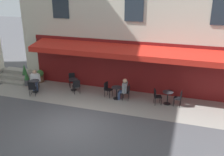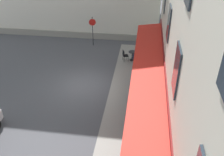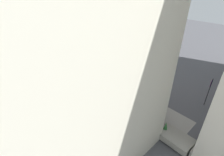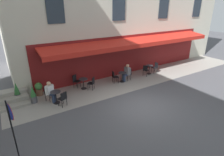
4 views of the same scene
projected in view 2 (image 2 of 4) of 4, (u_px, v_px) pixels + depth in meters
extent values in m
plane|color=#4C4C51|center=(84.00, 85.00, 16.98)|extent=(70.00, 70.00, 0.00)
cube|color=gray|center=(131.00, 122.00, 13.85)|extent=(20.50, 3.20, 0.01)
cube|color=maroon|center=(162.00, 98.00, 13.03)|extent=(16.00, 0.06, 3.20)
cube|color=red|center=(148.00, 77.00, 12.46)|extent=(15.00, 1.70, 0.36)
cube|color=red|center=(131.00, 79.00, 12.68)|extent=(15.00, 0.04, 0.28)
cube|color=#232D38|center=(176.00, 70.00, 8.32)|extent=(1.10, 0.06, 1.70)
cube|color=#232D38|center=(169.00, 23.00, 12.25)|extent=(1.10, 0.06, 1.70)
cube|color=gray|center=(68.00, 34.00, 23.90)|extent=(0.12, 17.00, 0.60)
cube|color=gray|center=(148.00, 47.00, 22.00)|extent=(2.40, 1.40, 0.15)
cube|color=gray|center=(152.00, 46.00, 21.88)|extent=(2.40, 1.05, 0.30)
cube|color=gray|center=(156.00, 44.00, 21.76)|extent=(2.40, 0.70, 0.45)
cylinder|color=black|center=(143.00, 75.00, 18.10)|extent=(0.40, 0.40, 0.03)
cylinder|color=black|center=(144.00, 71.00, 17.92)|extent=(0.06, 0.06, 0.72)
cylinder|color=#2D2D33|center=(144.00, 66.00, 17.72)|extent=(0.60, 0.60, 0.03)
cylinder|color=black|center=(141.00, 75.00, 17.69)|extent=(0.03, 0.03, 0.45)
cylinder|color=black|center=(138.00, 73.00, 17.92)|extent=(0.03, 0.03, 0.45)
cylinder|color=black|center=(138.00, 76.00, 17.52)|extent=(0.03, 0.03, 0.45)
cylinder|color=black|center=(134.00, 74.00, 17.75)|extent=(0.03, 0.03, 0.45)
cube|color=black|center=(138.00, 72.00, 17.59)|extent=(0.57, 0.57, 0.04)
cube|color=black|center=(136.00, 69.00, 17.38)|extent=(0.32, 0.31, 0.42)
cylinder|color=black|center=(147.00, 70.00, 18.26)|extent=(0.03, 0.03, 0.45)
cylinder|color=black|center=(149.00, 72.00, 18.00)|extent=(0.03, 0.03, 0.45)
cylinder|color=black|center=(151.00, 69.00, 18.39)|extent=(0.03, 0.03, 0.45)
cylinder|color=black|center=(153.00, 71.00, 18.13)|extent=(0.03, 0.03, 0.45)
cube|color=black|center=(150.00, 68.00, 18.07)|extent=(0.55, 0.55, 0.04)
cube|color=black|center=(153.00, 64.00, 18.01)|extent=(0.35, 0.26, 0.42)
cylinder|color=black|center=(135.00, 99.00, 15.64)|extent=(0.40, 0.40, 0.03)
cylinder|color=black|center=(135.00, 94.00, 15.46)|extent=(0.06, 0.06, 0.72)
cylinder|color=#2D2D33|center=(136.00, 89.00, 15.26)|extent=(0.60, 0.60, 0.03)
cylinder|color=black|center=(134.00, 92.00, 15.88)|extent=(0.03, 0.03, 0.45)
cylinder|color=black|center=(140.00, 93.00, 15.78)|extent=(0.03, 0.03, 0.45)
cylinder|color=black|center=(136.00, 89.00, 16.15)|extent=(0.03, 0.03, 0.45)
cylinder|color=black|center=(141.00, 90.00, 16.05)|extent=(0.03, 0.03, 0.45)
cube|color=black|center=(138.00, 88.00, 15.84)|extent=(0.48, 0.48, 0.04)
cube|color=black|center=(139.00, 83.00, 15.86)|extent=(0.13, 0.40, 0.42)
cylinder|color=black|center=(138.00, 100.00, 15.20)|extent=(0.03, 0.03, 0.45)
cylinder|color=black|center=(133.00, 99.00, 15.21)|extent=(0.03, 0.03, 0.45)
cylinder|color=black|center=(139.00, 103.00, 14.91)|extent=(0.03, 0.03, 0.45)
cylinder|color=black|center=(133.00, 103.00, 14.93)|extent=(0.03, 0.03, 0.45)
cube|color=black|center=(136.00, 98.00, 14.93)|extent=(0.43, 0.43, 0.04)
cube|color=black|center=(136.00, 97.00, 14.66)|extent=(0.08, 0.40, 0.42)
cylinder|color=black|center=(136.00, 132.00, 13.15)|extent=(0.40, 0.40, 0.03)
cylinder|color=black|center=(136.00, 127.00, 12.97)|extent=(0.06, 0.06, 0.72)
cylinder|color=#2D2D33|center=(137.00, 121.00, 12.77)|extent=(0.60, 0.60, 0.03)
cylinder|color=black|center=(131.00, 124.00, 13.33)|extent=(0.03, 0.03, 0.45)
cylinder|color=black|center=(137.00, 123.00, 13.39)|extent=(0.03, 0.03, 0.45)
cylinder|color=black|center=(129.00, 120.00, 13.61)|extent=(0.03, 0.03, 0.45)
cylinder|color=black|center=(135.00, 119.00, 13.67)|extent=(0.03, 0.03, 0.45)
cube|color=black|center=(134.00, 118.00, 13.37)|extent=(0.51, 0.51, 0.04)
cube|color=black|center=(133.00, 113.00, 13.40)|extent=(0.17, 0.39, 0.42)
cylinder|color=black|center=(138.00, 134.00, 12.69)|extent=(0.03, 0.03, 0.45)
cylinder|color=black|center=(132.00, 133.00, 12.77)|extent=(0.03, 0.03, 0.45)
cylinder|color=black|center=(137.00, 139.00, 12.41)|extent=(0.03, 0.03, 0.45)
cylinder|color=black|center=(131.00, 138.00, 12.49)|extent=(0.03, 0.03, 0.45)
cube|color=black|center=(135.00, 133.00, 12.46)|extent=(0.44, 0.44, 0.04)
cube|color=black|center=(134.00, 132.00, 12.19)|extent=(0.08, 0.40, 0.42)
cylinder|color=black|center=(132.00, 60.00, 20.05)|extent=(0.40, 0.40, 0.03)
cylinder|color=black|center=(132.00, 56.00, 19.87)|extent=(0.06, 0.06, 0.72)
cylinder|color=#2D2D33|center=(132.00, 52.00, 19.67)|extent=(0.60, 0.60, 0.03)
cylinder|color=black|center=(128.00, 59.00, 19.73)|extent=(0.03, 0.03, 0.45)
cylinder|color=black|center=(127.00, 57.00, 20.01)|extent=(0.03, 0.03, 0.45)
cylinder|color=black|center=(124.00, 60.00, 19.66)|extent=(0.03, 0.03, 0.45)
cylinder|color=black|center=(123.00, 58.00, 19.94)|extent=(0.03, 0.03, 0.45)
cube|color=black|center=(126.00, 56.00, 19.70)|extent=(0.52, 0.52, 0.04)
cube|color=black|center=(123.00, 53.00, 19.54)|extent=(0.39, 0.19, 0.42)
cylinder|color=black|center=(136.00, 56.00, 20.19)|extent=(0.03, 0.03, 0.45)
cylinder|color=black|center=(137.00, 58.00, 19.91)|extent=(0.03, 0.03, 0.45)
cylinder|color=black|center=(139.00, 55.00, 20.28)|extent=(0.03, 0.03, 0.45)
cylinder|color=black|center=(141.00, 57.00, 20.01)|extent=(0.03, 0.03, 0.45)
cube|color=black|center=(139.00, 54.00, 19.97)|extent=(0.54, 0.54, 0.04)
cube|color=black|center=(141.00, 51.00, 19.90)|extent=(0.37, 0.22, 0.42)
cylinder|color=navy|center=(137.00, 97.00, 15.39)|extent=(0.15, 0.15, 0.47)
cylinder|color=navy|center=(137.00, 95.00, 15.11)|extent=(0.35, 0.19, 0.16)
cylinder|color=navy|center=(134.00, 97.00, 15.39)|extent=(0.15, 0.15, 0.47)
cylinder|color=navy|center=(134.00, 95.00, 15.12)|extent=(0.35, 0.19, 0.16)
cube|color=gray|center=(136.00, 93.00, 14.82)|extent=(0.31, 0.49, 0.57)
sphere|color=tan|center=(136.00, 88.00, 14.61)|extent=(0.25, 0.25, 0.25)
cylinder|color=gray|center=(141.00, 94.00, 14.82)|extent=(0.10, 0.10, 0.50)
cylinder|color=gray|center=(131.00, 93.00, 14.84)|extent=(0.10, 0.10, 0.50)
cylinder|color=navy|center=(134.00, 57.00, 20.06)|extent=(0.15, 0.15, 0.47)
cylinder|color=navy|center=(136.00, 54.00, 19.97)|extent=(0.29, 0.36, 0.15)
cylinder|color=navy|center=(134.00, 58.00, 19.91)|extent=(0.15, 0.15, 0.47)
cylinder|color=navy|center=(136.00, 54.00, 19.82)|extent=(0.29, 0.36, 0.15)
cube|color=silver|center=(138.00, 51.00, 19.80)|extent=(0.52, 0.44, 0.55)
sphere|color=tan|center=(138.00, 46.00, 19.59)|extent=(0.24, 0.24, 0.24)
cylinder|color=silver|center=(137.00, 49.00, 20.02)|extent=(0.10, 0.10, 0.49)
cylinder|color=silver|center=(139.00, 52.00, 19.58)|extent=(0.10, 0.10, 0.49)
cylinder|color=black|center=(93.00, 31.00, 21.85)|extent=(0.05, 0.05, 2.60)
cylinder|color=#192899|center=(92.00, 22.00, 21.36)|extent=(0.15, 0.55, 0.56)
cylinder|color=red|center=(92.00, 22.00, 21.35)|extent=(0.14, 0.57, 0.59)
cylinder|color=brown|center=(152.00, 55.00, 20.29)|extent=(0.43, 0.43, 0.43)
sphere|color=#3D7A38|center=(153.00, 51.00, 20.07)|extent=(0.46, 0.46, 0.46)
cylinder|color=#4C4C51|center=(142.00, 52.00, 20.80)|extent=(0.35, 0.35, 0.42)
cone|color=#2D6B33|center=(143.00, 46.00, 20.52)|extent=(0.34, 0.34, 0.65)
cylinder|color=#2D2D33|center=(153.00, 49.00, 21.35)|extent=(0.36, 0.36, 0.42)
cone|color=#2D6B33|center=(153.00, 43.00, 21.04)|extent=(0.35, 0.35, 0.74)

